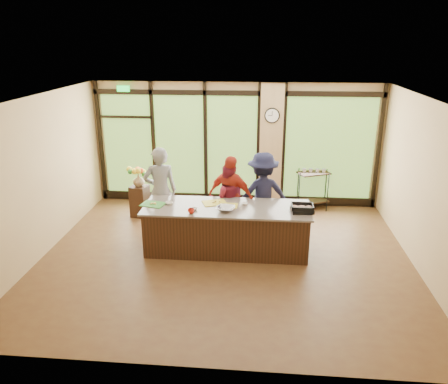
% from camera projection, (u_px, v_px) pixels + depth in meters
% --- Properties ---
extents(floor, '(7.00, 7.00, 0.00)m').
position_uv_depth(floor, '(225.00, 257.00, 8.38)').
color(floor, '#51301C').
rests_on(floor, ground).
extents(ceiling, '(7.00, 7.00, 0.00)m').
position_uv_depth(ceiling, '(226.00, 99.00, 7.37)').
color(ceiling, white).
rests_on(ceiling, back_wall).
extents(back_wall, '(7.00, 0.00, 7.00)m').
position_uv_depth(back_wall, '(236.00, 145.00, 10.69)').
color(back_wall, tan).
rests_on(back_wall, floor).
extents(left_wall, '(0.00, 6.00, 6.00)m').
position_uv_depth(left_wall, '(40.00, 178.00, 8.17)').
color(left_wall, tan).
rests_on(left_wall, floor).
extents(right_wall, '(0.00, 6.00, 6.00)m').
position_uv_depth(right_wall, '(426.00, 189.00, 7.58)').
color(right_wall, tan).
rests_on(right_wall, floor).
extents(window_wall, '(6.90, 0.12, 3.00)m').
position_uv_depth(window_wall, '(243.00, 149.00, 10.67)').
color(window_wall, tan).
rests_on(window_wall, floor).
extents(island_base, '(3.10, 1.00, 0.88)m').
position_uv_depth(island_base, '(227.00, 230.00, 8.51)').
color(island_base, '#321A10').
rests_on(island_base, floor).
extents(countertop, '(3.20, 1.10, 0.04)m').
position_uv_depth(countertop, '(227.00, 208.00, 8.36)').
color(countertop, gray).
rests_on(countertop, island_base).
extents(wall_clock, '(0.36, 0.04, 0.36)m').
position_uv_depth(wall_clock, '(272.00, 115.00, 10.24)').
color(wall_clock, black).
rests_on(wall_clock, window_wall).
extents(cook_left, '(0.79, 0.63, 1.90)m').
position_uv_depth(cook_left, '(160.00, 191.00, 9.11)').
color(cook_left, slate).
rests_on(cook_left, floor).
extents(cook_midleft, '(0.85, 0.71, 1.56)m').
position_uv_depth(cook_midleft, '(227.00, 200.00, 9.07)').
color(cook_midleft, maroon).
rests_on(cook_midleft, floor).
extents(cook_midright, '(1.10, 0.78, 1.74)m').
position_uv_depth(cook_midright, '(231.00, 197.00, 9.01)').
color(cook_midright, '#AC2A1A').
rests_on(cook_midright, floor).
extents(cook_right, '(1.29, 0.95, 1.79)m').
position_uv_depth(cook_right, '(262.00, 194.00, 9.09)').
color(cook_right, black).
rests_on(cook_right, floor).
extents(roasting_pan, '(0.44, 0.36, 0.07)m').
position_uv_depth(roasting_pan, '(302.00, 210.00, 8.10)').
color(roasting_pan, black).
rests_on(roasting_pan, countertop).
extents(mixing_bowl, '(0.39, 0.39, 0.08)m').
position_uv_depth(mixing_bowl, '(226.00, 209.00, 8.13)').
color(mixing_bowl, silver).
rests_on(mixing_bowl, countertop).
extents(cutting_board_left, '(0.51, 0.42, 0.01)m').
position_uv_depth(cutting_board_left, '(153.00, 204.00, 8.46)').
color(cutting_board_left, '#378630').
rests_on(cutting_board_left, countertop).
extents(cutting_board_center, '(0.53, 0.47, 0.01)m').
position_uv_depth(cutting_board_center, '(215.00, 203.00, 8.53)').
color(cutting_board_center, gold).
rests_on(cutting_board_center, countertop).
extents(cutting_board_right, '(0.38, 0.29, 0.01)m').
position_uv_depth(cutting_board_right, '(228.00, 206.00, 8.39)').
color(cutting_board_right, gold).
rests_on(cutting_board_right, countertop).
extents(prep_bowl_near, '(0.18, 0.18, 0.05)m').
position_uv_depth(prep_bowl_near, '(169.00, 203.00, 8.47)').
color(prep_bowl_near, silver).
rests_on(prep_bowl_near, countertop).
extents(prep_bowl_mid, '(0.17, 0.17, 0.04)m').
position_uv_depth(prep_bowl_mid, '(194.00, 209.00, 8.17)').
color(prep_bowl_mid, silver).
rests_on(prep_bowl_mid, countertop).
extents(prep_bowl_far, '(0.12, 0.12, 0.03)m').
position_uv_depth(prep_bowl_far, '(245.00, 204.00, 8.46)').
color(prep_bowl_far, silver).
rests_on(prep_bowl_far, countertop).
extents(red_ramekin, '(0.13, 0.13, 0.09)m').
position_uv_depth(red_ramekin, '(191.00, 211.00, 8.02)').
color(red_ramekin, red).
rests_on(red_ramekin, countertop).
extents(flower_stand, '(0.44, 0.44, 0.74)m').
position_uv_depth(flower_stand, '(140.00, 201.00, 10.20)').
color(flower_stand, '#321A10').
rests_on(flower_stand, floor).
extents(flower_vase, '(0.31, 0.31, 0.28)m').
position_uv_depth(flower_vase, '(139.00, 180.00, 10.03)').
color(flower_vase, olive).
rests_on(flower_vase, flower_stand).
extents(bar_cart, '(0.85, 0.69, 1.02)m').
position_uv_depth(bar_cart, '(313.00, 185.00, 10.59)').
color(bar_cart, '#321A10').
rests_on(bar_cart, floor).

